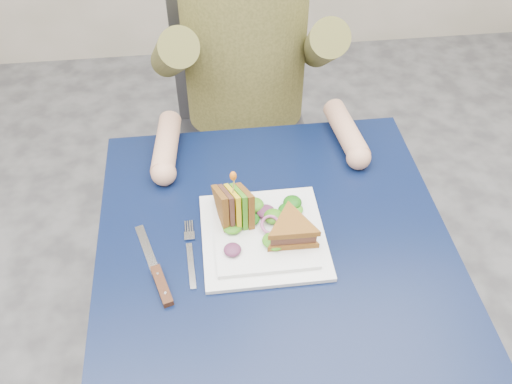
{
  "coord_description": "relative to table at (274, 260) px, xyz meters",
  "views": [
    {
      "loc": [
        -0.13,
        -0.73,
        1.62
      ],
      "look_at": [
        -0.03,
        0.05,
        0.82
      ],
      "focal_mm": 38.0,
      "sensor_mm": 36.0,
      "label": 1
    }
  ],
  "objects": [
    {
      "name": "chair",
      "position": [
        0.0,
        0.69,
        -0.11
      ],
      "size": [
        0.42,
        0.4,
        0.93
      ],
      "color": "#47474C",
      "rests_on": "ground"
    },
    {
      "name": "lettuce_spill",
      "position": [
        -0.02,
        0.01,
        0.11
      ],
      "size": [
        0.15,
        0.13,
        0.02
      ],
      "primitive_type": null,
      "color": "#337A14",
      "rests_on": "plate"
    },
    {
      "name": "toothpick",
      "position": [
        -0.08,
        0.05,
        0.2
      ],
      "size": [
        0.01,
        0.01,
        0.06
      ],
      "primitive_type": "cylinder",
      "rotation": [
        0.14,
        0.07,
        0.0
      ],
      "color": "tan",
      "rests_on": "sandwich_upright"
    },
    {
      "name": "onion_ring",
      "position": [
        -0.01,
        0.01,
        0.11
      ],
      "size": [
        0.04,
        0.04,
        0.02
      ],
      "primitive_type": "torus",
      "rotation": [
        0.44,
        0.0,
        0.0
      ],
      "color": "#9E4C7A",
      "rests_on": "plate"
    },
    {
      "name": "sandwich_flat",
      "position": [
        0.03,
        -0.02,
        0.12
      ],
      "size": [
        0.13,
        0.13,
        0.05
      ],
      "color": "brown",
      "rests_on": "plate"
    },
    {
      "name": "sandwich_upright",
      "position": [
        -0.08,
        0.05,
        0.13
      ],
      "size": [
        0.09,
        0.15,
        0.15
      ],
      "color": "brown",
      "rests_on": "plate"
    },
    {
      "name": "diner",
      "position": [
        -0.0,
        0.58,
        0.26
      ],
      "size": [
        0.54,
        0.59,
        0.74
      ],
      "color": "brown",
      "rests_on": "chair"
    },
    {
      "name": "knife",
      "position": [
        -0.24,
        -0.08,
        0.09
      ],
      "size": [
        0.08,
        0.22,
        0.02
      ],
      "color": "silver",
      "rests_on": "table"
    },
    {
      "name": "toothpick_frill",
      "position": [
        -0.08,
        0.05,
        0.23
      ],
      "size": [
        0.01,
        0.01,
        0.02
      ],
      "primitive_type": "ellipsoid",
      "color": "orange",
      "rests_on": "sandwich_upright"
    },
    {
      "name": "plate",
      "position": [
        -0.02,
        0.0,
        0.09
      ],
      "size": [
        0.26,
        0.26,
        0.02
      ],
      "color": "white",
      "rests_on": "table"
    },
    {
      "name": "table",
      "position": [
        0.0,
        0.0,
        0.0
      ],
      "size": [
        0.75,
        0.75,
        0.73
      ],
      "color": "black",
      "rests_on": "ground"
    },
    {
      "name": "fork",
      "position": [
        -0.18,
        -0.03,
        0.08
      ],
      "size": [
        0.02,
        0.18,
        0.01
      ],
      "color": "silver",
      "rests_on": "table"
    }
  ]
}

